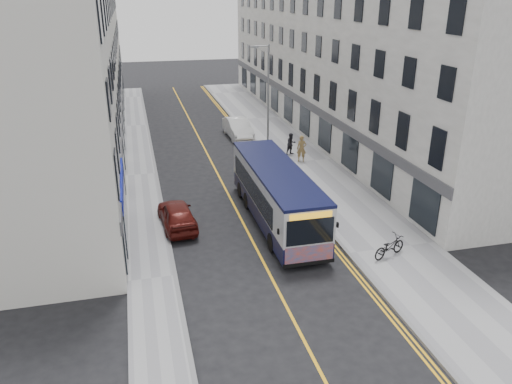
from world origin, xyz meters
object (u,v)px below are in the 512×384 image
bicycle (389,247)px  pedestrian_near (302,149)px  city_bus (276,193)px  pedestrian_far (291,144)px  car_white (238,128)px  streetlamp (267,97)px  car_maroon (177,215)px

bicycle → pedestrian_near: bearing=-23.7°
city_bus → pedestrian_far: size_ratio=6.46×
pedestrian_far → car_white: pedestrian_far is taller
car_white → pedestrian_near: bearing=-70.5°
streetlamp → pedestrian_near: 4.37m
city_bus → pedestrian_far: bearing=68.3°
streetlamp → car_white: 6.70m
city_bus → pedestrian_near: size_ratio=5.57×
streetlamp → pedestrian_far: (1.79, -0.28, -3.46)m
pedestrian_near → car_maroon: size_ratio=0.46×
city_bus → bicycle: (3.92, -5.02, -1.03)m
city_bus → pedestrian_near: (4.45, 8.93, -0.59)m
pedestrian_far → car_maroon: size_ratio=0.39×
pedestrian_near → city_bus: bearing=-97.3°
car_white → car_maroon: car_white is taller
streetlamp → bicycle: streetlamp is taller
car_maroon → pedestrian_near: bearing=-143.8°
city_bus → car_white: size_ratio=2.16×
pedestrian_far → bicycle: bearing=-109.7°
pedestrian_near → pedestrian_far: 1.73m
streetlamp → car_maroon: streetlamp is taller
streetlamp → pedestrian_far: 3.91m
streetlamp → car_white: size_ratio=1.67×
city_bus → car_maroon: city_bus is taller
car_white → car_maroon: size_ratio=1.18×
city_bus → car_white: 16.58m
pedestrian_near → car_white: bearing=130.7°
bicycle → pedestrian_near: 13.97m
city_bus → pedestrian_far: 11.48m
car_white → bicycle: bearing=-85.5°
streetlamp → bicycle: bearing=-84.7°
pedestrian_near → car_white: (-2.98, 7.56, -0.26)m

